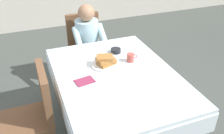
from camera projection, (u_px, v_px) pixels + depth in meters
The scene contains 13 objects.
ground_plane at pixel (116, 131), 2.70m from camera, with size 14.00×14.00×0.00m, color #474C47.
dining_table_main at pixel (116, 82), 2.36m from camera, with size 1.12×1.52×0.74m.
chair_diner at pixel (85, 44), 3.36m from camera, with size 0.44×0.45×0.93m.
diner_person at pixel (88, 39), 3.17m from camera, with size 0.40×0.43×1.12m.
chair_left_side at pixel (36, 110), 2.19m from camera, with size 0.45×0.44×0.93m.
plate_breakfast at pixel (105, 65), 2.45m from camera, with size 0.28×0.28×0.02m, color white.
breakfast_stack at pixel (106, 60), 2.43m from camera, with size 0.21×0.18×0.09m.
cup_coffee at pixel (131, 58), 2.50m from camera, with size 0.11×0.08×0.08m.
bowl_butter at pixel (116, 51), 2.68m from camera, with size 0.11×0.11×0.04m, color black.
fork_left_of_plate at pixel (87, 70), 2.38m from camera, with size 0.18×0.01×0.01m, color silver.
knife_right_of_plate at pixel (123, 63), 2.50m from camera, with size 0.20×0.01×0.01m, color silver.
spoon_near_edge at pixel (115, 85), 2.16m from camera, with size 0.15×0.01×0.01m, color silver.
napkin_folded at pixel (85, 81), 2.21m from camera, with size 0.17×0.12×0.01m, color #8C2D4C.
Camera 1 is at (-0.73, -1.81, 1.99)m, focal length 39.37 mm.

